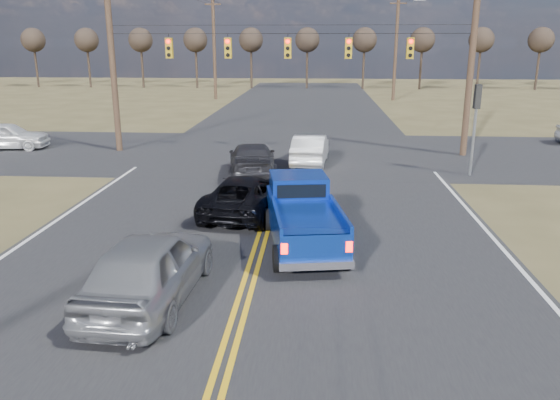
# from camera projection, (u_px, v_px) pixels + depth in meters

# --- Properties ---
(ground) EXTENTS (160.00, 160.00, 0.00)m
(ground) POSITION_uv_depth(u_px,v_px,m) (237.00, 321.00, 11.31)
(ground) COLOR brown
(ground) RESTS_ON ground
(road_main) EXTENTS (14.00, 120.00, 0.02)m
(road_main) POSITION_uv_depth(u_px,v_px,m) (275.00, 194.00, 20.89)
(road_main) COLOR #28282B
(road_main) RESTS_ON ground
(road_cross) EXTENTS (120.00, 12.00, 0.02)m
(road_cross) POSITION_uv_depth(u_px,v_px,m) (287.00, 153.00, 28.56)
(road_cross) COLOR #28282B
(road_cross) RESTS_ON ground
(signal_gantry) EXTENTS (19.60, 4.83, 10.00)m
(signal_gantry) POSITION_uv_depth(u_px,v_px,m) (298.00, 53.00, 26.92)
(signal_gantry) COLOR #473323
(signal_gantry) RESTS_ON ground
(utility_poles) EXTENTS (19.60, 58.32, 10.00)m
(utility_poles) POSITION_uv_depth(u_px,v_px,m) (287.00, 50.00, 26.15)
(utility_poles) COLOR #473323
(utility_poles) RESTS_ON ground
(treeline) EXTENTS (87.00, 117.80, 7.40)m
(treeline) POSITION_uv_depth(u_px,v_px,m) (296.00, 40.00, 35.56)
(treeline) COLOR #33261C
(treeline) RESTS_ON ground
(pickup_truck) EXTENTS (2.55, 5.08, 1.82)m
(pickup_truck) POSITION_uv_depth(u_px,v_px,m) (303.00, 216.00, 15.28)
(pickup_truck) COLOR black
(pickup_truck) RESTS_ON ground
(silver_suv) EXTENTS (2.20, 4.88, 1.63)m
(silver_suv) POSITION_uv_depth(u_px,v_px,m) (150.00, 267.00, 12.00)
(silver_suv) COLOR gray
(silver_suv) RESTS_ON ground
(black_suv) EXTENTS (2.79, 4.96, 1.31)m
(black_suv) POSITION_uv_depth(u_px,v_px,m) (245.00, 195.00, 18.29)
(black_suv) COLOR black
(black_suv) RESTS_ON ground
(white_car_queue) EXTENTS (1.81, 4.37, 1.41)m
(white_car_queue) POSITION_uv_depth(u_px,v_px,m) (310.00, 149.00, 25.88)
(white_car_queue) COLOR silver
(white_car_queue) RESTS_ON ground
(dgrey_car_queue) EXTENTS (2.62, 5.13, 1.42)m
(dgrey_car_queue) POSITION_uv_depth(u_px,v_px,m) (252.00, 160.00, 23.48)
(dgrey_car_queue) COLOR #2D2D31
(dgrey_car_queue) RESTS_ON ground
(cross_car_west) EXTENTS (2.31, 4.51, 1.47)m
(cross_car_west) POSITION_uv_depth(u_px,v_px,m) (7.00, 136.00, 29.41)
(cross_car_west) COLOR white
(cross_car_west) RESTS_ON ground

